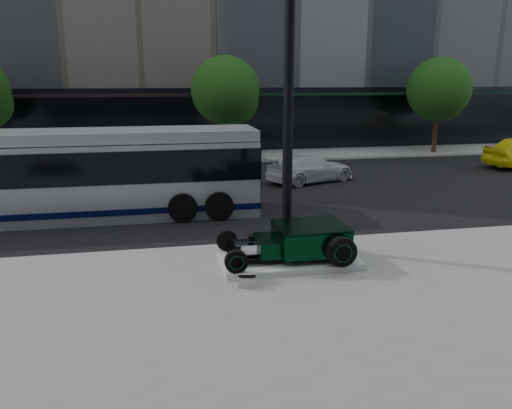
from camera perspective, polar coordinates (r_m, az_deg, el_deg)
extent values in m
plane|color=black|center=(16.05, -0.51, -2.39)|extent=(120.00, 120.00, 0.00)
cube|color=gray|center=(29.60, -5.60, 5.40)|extent=(70.00, 4.00, 0.12)
cube|color=black|center=(32.22, -24.30, 8.42)|extent=(22.00, 0.50, 4.00)
cube|color=black|center=(35.19, 15.79, 9.53)|extent=(24.00, 0.50, 4.00)
cube|color=black|center=(31.54, -24.84, 11.19)|extent=(22.00, 1.60, 0.15)
cube|color=black|center=(34.58, 16.43, 12.08)|extent=(24.00, 1.60, 0.15)
cylinder|color=black|center=(28.55, -3.45, 7.87)|extent=(0.28, 0.28, 2.60)
sphere|color=#10390F|center=(28.38, -3.52, 12.89)|extent=(3.80, 3.80, 3.80)
sphere|color=#10390F|center=(28.78, -2.38, 11.73)|extent=(2.60, 2.60, 2.60)
cylinder|color=black|center=(32.93, 19.80, 7.92)|extent=(0.28, 0.28, 2.60)
sphere|color=#10390F|center=(32.78, 20.18, 12.26)|extent=(3.80, 3.80, 3.80)
sphere|color=#10390F|center=(33.37, 20.72, 11.20)|extent=(2.60, 2.60, 2.60)
cube|color=silver|center=(12.58, 3.75, -6.29)|extent=(3.40, 1.80, 0.15)
cube|color=black|center=(12.11, 4.32, -6.25)|extent=(3.00, 0.08, 0.10)
cube|color=black|center=(12.92, 3.25, -4.88)|extent=(3.00, 0.08, 0.10)
cube|color=black|center=(12.55, 6.23, -3.85)|extent=(1.70, 1.45, 0.62)
cube|color=black|center=(12.45, 6.27, -2.41)|extent=(1.70, 1.45, 0.06)
cube|color=black|center=(12.31, 1.30, -4.71)|extent=(0.55, 1.05, 0.38)
cube|color=silver|center=(12.23, -1.23, -5.10)|extent=(0.55, 0.55, 0.34)
cylinder|color=black|center=(12.17, -0.54, -3.85)|extent=(0.18, 0.18, 0.10)
cylinder|color=black|center=(12.22, -2.85, -5.73)|extent=(0.06, 1.55, 0.06)
cylinder|color=black|center=(11.98, 9.72, -5.32)|extent=(0.72, 0.24, 0.72)
cylinder|color=black|center=(11.87, 9.94, -5.52)|extent=(0.37, 0.02, 0.37)
torus|color=#093519|center=(11.86, 9.96, -5.54)|extent=(0.44, 0.02, 0.44)
cylinder|color=black|center=(13.50, 7.17, -2.97)|extent=(0.72, 0.24, 0.72)
cylinder|color=black|center=(13.61, 7.00, -2.82)|extent=(0.37, 0.02, 0.37)
torus|color=#093519|center=(13.62, 6.99, -2.80)|extent=(0.44, 0.02, 0.44)
cylinder|color=black|center=(11.46, -2.27, -6.53)|extent=(0.54, 0.16, 0.54)
cylinder|color=black|center=(11.38, -2.21, -6.68)|extent=(0.28, 0.02, 0.28)
torus|color=#093519|center=(11.36, -2.20, -6.70)|extent=(0.34, 0.02, 0.34)
cylinder|color=black|center=(12.91, -3.37, -4.10)|extent=(0.54, 0.16, 0.54)
cylinder|color=black|center=(12.99, -3.42, -3.99)|extent=(0.28, 0.02, 0.28)
torus|color=#093519|center=(13.00, -3.43, -3.97)|extent=(0.34, 0.02, 0.34)
cube|color=silver|center=(11.20, -1.04, -8.72)|extent=(0.45, 0.37, 0.22)
cube|color=black|center=(11.16, -1.05, -8.13)|extent=(0.45, 0.35, 0.15)
cylinder|color=black|center=(13.03, 3.77, 13.73)|extent=(0.26, 0.26, 8.73)
cylinder|color=black|center=(13.75, 3.48, -4.30)|extent=(0.48, 0.48, 0.22)
cube|color=#A9ADB2|center=(17.74, -19.74, 2.62)|extent=(12.00, 2.55, 2.55)
cube|color=#070C3B|center=(17.92, -19.51, -0.06)|extent=(12.05, 2.60, 0.20)
cube|color=black|center=(17.64, -19.90, 4.45)|extent=(12.05, 2.60, 1.05)
cube|color=#A9ADB2|center=(17.52, -20.15, 7.34)|extent=(12.00, 2.40, 0.35)
cube|color=black|center=(17.80, -0.23, 4.41)|extent=(0.06, 2.30, 1.70)
cylinder|color=black|center=(16.46, -8.37, -0.39)|extent=(0.96, 0.28, 0.96)
cylinder|color=black|center=(18.98, -8.80, 1.57)|extent=(0.96, 0.28, 0.96)
cylinder|color=black|center=(16.55, -4.22, -0.18)|extent=(0.96, 0.28, 0.96)
cylinder|color=black|center=(19.06, -5.20, 1.74)|extent=(0.96, 0.28, 0.96)
imported|color=silver|center=(22.79, 6.22, 4.13)|extent=(4.56, 3.11, 1.23)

